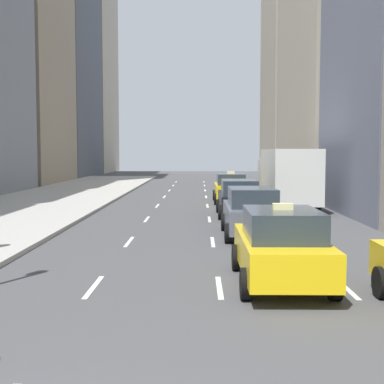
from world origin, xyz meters
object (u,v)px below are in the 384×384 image
Objects in this scene: taxi_second at (281,246)px; sedan_black_near at (252,212)px; sedan_silver_behind at (239,198)px; box_truck at (286,176)px; taxi_lead at (231,188)px.

taxi_second is 6.83m from sedan_black_near.
taxi_second reaches higher than sedan_black_near.
sedan_silver_behind is 4.66m from box_truck.
taxi_lead is at bearing 90.00° from sedan_black_near.
box_truck is (2.80, 3.63, 0.84)m from sedan_silver_behind.
taxi_lead is at bearing 132.44° from box_truck.
taxi_lead is 12.84m from sedan_black_near.
taxi_second is at bearing -99.57° from box_truck.
taxi_second is at bearing -90.00° from sedan_black_near.
sedan_black_near is at bearing -105.99° from box_truck.
box_truck reaches higher than sedan_black_near.
taxi_second is 16.86m from box_truck.
sedan_black_near is 6.14m from sedan_silver_behind.
box_truck is at bearing -47.56° from taxi_lead.
sedan_black_near is at bearing -90.00° from taxi_lead.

